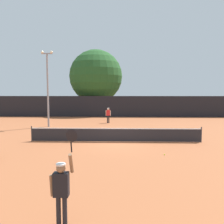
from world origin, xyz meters
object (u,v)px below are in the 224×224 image
object	(u,v)px
player_receiving	(108,114)
parked_car_mid	(156,109)
tennis_ball	(165,154)
large_tree	(96,76)
player_serving	(62,185)
parked_car_near	(74,107)
light_pole	(48,84)

from	to	relation	value
player_receiving	parked_car_mid	bearing A→B (deg)	-122.06
tennis_ball	large_tree	distance (m)	25.20
tennis_ball	parked_car_mid	world-z (taller)	parked_car_mid
player_serving	player_receiving	world-z (taller)	player_serving
large_tree	player_serving	bearing A→B (deg)	-85.88
tennis_ball	parked_car_near	size ratio (longest dim) A/B	0.02
player_receiving	parked_car_mid	world-z (taller)	player_receiving
tennis_ball	parked_car_near	xyz separation A→B (m)	(-10.54, 28.10, 0.74)
tennis_ball	large_tree	bearing A→B (deg)	104.51
player_receiving	parked_car_mid	size ratio (longest dim) A/B	0.39
large_tree	parked_car_near	world-z (taller)	large_tree
parked_car_mid	tennis_ball	bearing A→B (deg)	-103.25
light_pole	parked_car_near	distance (m)	18.36
player_serving	player_receiving	distance (m)	19.87
tennis_ball	player_serving	bearing A→B (deg)	-120.10
tennis_ball	player_receiving	bearing A→B (deg)	105.81
player_receiving	parked_car_near	world-z (taller)	player_receiving
large_tree	parked_car_mid	xyz separation A→B (m)	(9.68, 0.94, -5.18)
large_tree	parked_car_mid	size ratio (longest dim) A/B	2.32
player_serving	large_tree	bearing A→B (deg)	94.12
player_serving	tennis_ball	bearing A→B (deg)	59.90
tennis_ball	light_pole	xyz separation A→B (m)	(-9.55, 10.10, 4.26)
parked_car_near	large_tree	bearing A→B (deg)	-36.35
player_serving	light_pole	size ratio (longest dim) A/B	0.33
large_tree	tennis_ball	bearing A→B (deg)	-75.49
tennis_ball	parked_car_mid	bearing A→B (deg)	81.82
light_pole	large_tree	distance (m)	14.13
player_receiving	tennis_ball	xyz separation A→B (m)	(3.70, -13.08, -1.01)
player_receiving	parked_car_near	size ratio (longest dim) A/B	0.38
player_serving	player_receiving	xyz separation A→B (m)	(0.23, 19.87, -0.06)
large_tree	light_pole	bearing A→B (deg)	-104.07
player_serving	light_pole	distance (m)	18.09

